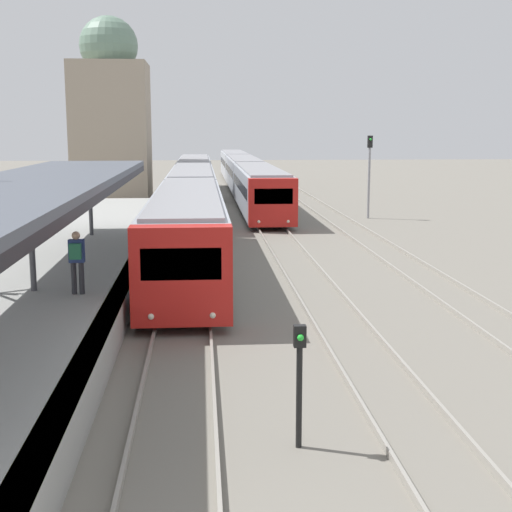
# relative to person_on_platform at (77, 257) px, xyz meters

# --- Properties ---
(platform_canopy) EXTENTS (4.00, 25.84, 2.92)m
(platform_canopy) POSITION_rel_person_on_platform_xyz_m (-1.21, 0.52, 1.82)
(platform_canopy) COLOR #4C515B
(platform_canopy) RESTS_ON station_platform
(person_on_platform) EXTENTS (0.40, 0.40, 1.66)m
(person_on_platform) POSITION_rel_person_on_platform_xyz_m (0.00, 0.00, 0.00)
(person_on_platform) COLOR #2D2D33
(person_on_platform) RESTS_ON station_platform
(train_near) EXTENTS (2.59, 50.84, 2.93)m
(train_near) POSITION_rel_person_on_platform_xyz_m (2.74, 24.31, -0.27)
(train_near) COLOR red
(train_near) RESTS_ON ground_plane
(train_far) EXTENTS (2.54, 50.69, 2.87)m
(train_far) POSITION_rel_person_on_platform_xyz_m (6.93, 42.74, -0.30)
(train_far) COLOR red
(train_far) RESTS_ON ground_plane
(signal_post_near) EXTENTS (0.20, 0.21, 2.08)m
(signal_post_near) POSITION_rel_person_on_platform_xyz_m (4.81, -7.60, -0.63)
(signal_post_near) COLOR black
(signal_post_near) RESTS_ON ground_plane
(signal_mast_far) EXTENTS (0.28, 0.29, 4.86)m
(signal_mast_far) POSITION_rel_person_on_platform_xyz_m (13.14, 22.88, 1.16)
(signal_mast_far) COLOR gray
(signal_mast_far) RESTS_ON ground_plane
(distant_domed_building) EXTENTS (5.57, 5.57, 13.42)m
(distant_domed_building) POSITION_rel_person_on_platform_xyz_m (-3.38, 36.35, 4.40)
(distant_domed_building) COLOR gray
(distant_domed_building) RESTS_ON ground_plane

